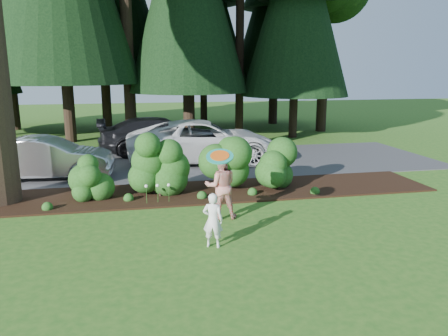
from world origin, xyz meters
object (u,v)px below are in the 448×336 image
car_silver_wagon (47,158)px  frisbee (220,156)px  adult (221,186)px  car_dark_suv (161,135)px  car_white_suv (204,141)px  child (213,220)px

car_silver_wagon → frisbee: size_ratio=7.27×
car_silver_wagon → adult: size_ratio=2.60×
car_silver_wagon → adult: (4.86, -4.92, 0.09)m
car_silver_wagon → car_dark_suv: bearing=-41.0°
car_silver_wagon → car_white_suv: 5.74m
car_dark_suv → frisbee: bearing=179.5°
child → adult: bearing=-85.4°
frisbee → car_silver_wagon: bearing=125.5°
car_white_suv → frisbee: (-0.94, -8.05, 0.99)m
car_white_suv → adult: bearing=177.5°
car_dark_suv → frisbee: size_ratio=9.10×
car_silver_wagon → car_white_suv: car_white_suv is taller
child → adult: (0.51, 1.73, 0.24)m
car_white_suv → car_dark_suv: (-1.53, 2.25, -0.05)m
adult → car_silver_wagon: bearing=-40.9°
car_white_suv → child: (-1.14, -8.33, -0.28)m
car_dark_suv → child: car_dark_suv is taller
car_white_suv → frisbee: 8.16m
car_silver_wagon → car_dark_suv: car_dark_suv is taller
car_dark_suv → frisbee: 10.37m
car_dark_suv → adult: adult is taller
adult → frisbee: size_ratio=2.79×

